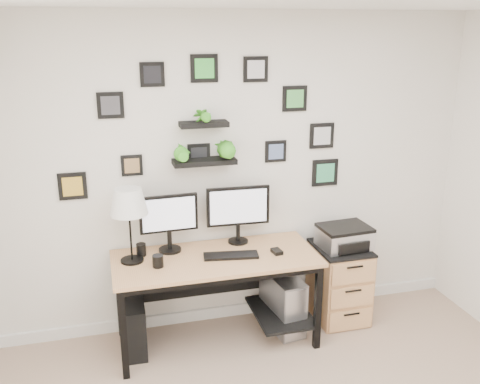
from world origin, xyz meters
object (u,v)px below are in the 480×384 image
object	(u,v)px
monitor_left	(169,219)
pc_tower_black	(133,326)
table_lamp	(128,203)
mug	(158,261)
pc_tower_grey	(283,302)
printer	(344,237)
desk	(219,269)
file_cabinet	(339,282)
monitor_right	(238,210)

from	to	relation	value
monitor_left	pc_tower_black	world-z (taller)	monitor_left
table_lamp	mug	distance (m)	0.48
pc_tower_black	pc_tower_grey	size ratio (longest dim) A/B	0.83
pc_tower_grey	mug	bearing A→B (deg)	-173.71
mug	printer	size ratio (longest dim) A/B	0.22
monitor_left	pc_tower_grey	distance (m)	1.21
desk	mug	bearing A→B (deg)	-168.21
pc_tower_black	printer	xyz separation A→B (m)	(1.80, 0.03, 0.55)
table_lamp	file_cabinet	xyz separation A→B (m)	(1.76, 0.01, -0.88)
pc_tower_black	printer	distance (m)	1.89
monitor_left	pc_tower_black	size ratio (longest dim) A/B	1.10
monitor_left	monitor_right	size ratio (longest dim) A/B	0.90
monitor_left	monitor_right	distance (m)	0.57
monitor_right	desk	bearing A→B (deg)	-136.55
monitor_right	pc_tower_grey	distance (m)	0.88
desk	pc_tower_black	size ratio (longest dim) A/B	3.76
table_lamp	printer	bearing A→B (deg)	-0.05
pc_tower_black	desk	bearing A→B (deg)	0.10
pc_tower_black	file_cabinet	bearing A→B (deg)	2.64
pc_tower_grey	file_cabinet	bearing A→B (deg)	4.95
monitor_right	pc_tower_black	distance (m)	1.24
desk	monitor_left	size ratio (longest dim) A/B	3.41
table_lamp	monitor_right	bearing A→B (deg)	9.52
monitor_left	file_cabinet	bearing A→B (deg)	-4.21
desk	table_lamp	size ratio (longest dim) A/B	2.75
pc_tower_grey	printer	xyz separation A→B (m)	(0.55, 0.04, 0.52)
monitor_left	file_cabinet	world-z (taller)	monitor_left
monitor_right	printer	bearing A→B (deg)	-9.47
monitor_right	pc_tower_grey	xyz separation A→B (m)	(0.34, -0.18, -0.80)
desk	table_lamp	bearing A→B (deg)	175.86
desk	pc_tower_black	bearing A→B (deg)	178.89
printer	monitor_left	bearing A→B (deg)	175.41
pc_tower_grey	printer	world-z (taller)	printer
mug	pc_tower_black	bearing A→B (deg)	150.96
file_cabinet	printer	world-z (taller)	printer
table_lamp	pc_tower_grey	xyz separation A→B (m)	(1.22, -0.04, -0.98)
desk	pc_tower_grey	world-z (taller)	desk
monitor_right	file_cabinet	world-z (taller)	monitor_right
mug	pc_tower_black	distance (m)	0.63
table_lamp	printer	xyz separation A→B (m)	(1.77, -0.00, -0.45)
file_cabinet	table_lamp	bearing A→B (deg)	-179.69
table_lamp	pc_tower_grey	size ratio (longest dim) A/B	1.14
desk	table_lamp	xyz separation A→B (m)	(-0.67, 0.05, 0.59)
monitor_left	printer	size ratio (longest dim) A/B	1.08
table_lamp	mug	size ratio (longest dim) A/B	6.23
desk	monitor_right	xyz separation A→B (m)	(0.21, 0.20, 0.41)
monitor_right	printer	distance (m)	0.95
monitor_right	pc_tower_black	world-z (taller)	monitor_right
pc_tower_grey	file_cabinet	distance (m)	0.55
monitor_right	table_lamp	world-z (taller)	table_lamp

